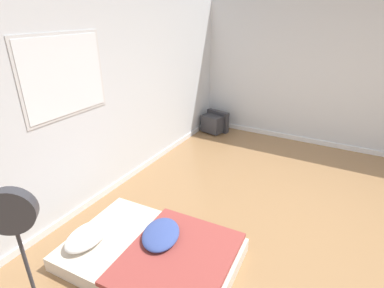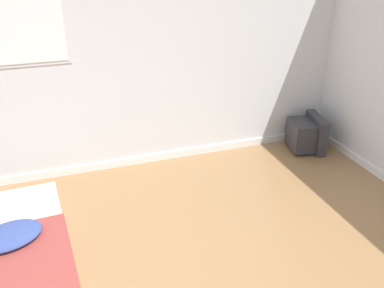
% 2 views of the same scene
% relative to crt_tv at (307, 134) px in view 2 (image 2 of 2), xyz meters
% --- Properties ---
extents(wall_back, '(8.27, 0.08, 2.60)m').
position_rel_crt_tv_xyz_m(wall_back, '(-2.55, 0.36, 1.08)').
color(wall_back, silver).
rests_on(wall_back, ground_plane).
extents(crt_tv, '(0.47, 0.53, 0.44)m').
position_rel_crt_tv_xyz_m(crt_tv, '(0.00, 0.00, 0.00)').
color(crt_tv, '#333338').
rests_on(crt_tv, ground_plane).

